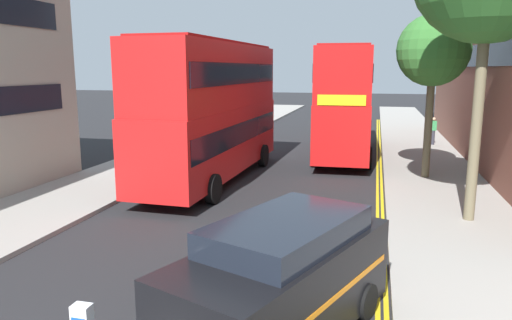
{
  "coord_description": "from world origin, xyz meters",
  "views": [
    {
      "loc": [
        4.02,
        -3.16,
        4.58
      ],
      "look_at": [
        0.5,
        11.0,
        1.8
      ],
      "focal_mm": 33.67,
      "sensor_mm": 36.0,
      "label": 1
    }
  ],
  "objects": [
    {
      "name": "taxi_minivan",
      "position": [
        2.58,
        4.22,
        1.07
      ],
      "size": [
        3.51,
        5.16,
        2.12
      ],
      "color": "black",
      "rests_on": "ground"
    },
    {
      "name": "sidewalk_right",
      "position": [
        6.5,
        16.0,
        0.07
      ],
      "size": [
        4.0,
        80.0,
        0.14
      ],
      "primitive_type": "cube",
      "color": "#9E9991",
      "rests_on": "ground"
    },
    {
      "name": "kerb_line_outer",
      "position": [
        4.4,
        14.0,
        0.0
      ],
      "size": [
        0.1,
        56.0,
        0.01
      ],
      "primitive_type": "cube",
      "color": "yellow",
      "rests_on": "ground"
    },
    {
      "name": "pedestrian_far",
      "position": [
        7.41,
        26.75,
        0.99
      ],
      "size": [
        0.34,
        0.22,
        1.62
      ],
      "color": "#2D2D38",
      "rests_on": "sidewalk_right"
    },
    {
      "name": "double_decker_bus_oncoming",
      "position": [
        2.43,
        22.56,
        3.03
      ],
      "size": [
        3.09,
        10.89,
        5.64
      ],
      "color": "red",
      "rests_on": "ground"
    },
    {
      "name": "sidewalk_left",
      "position": [
        -6.5,
        16.0,
        0.07
      ],
      "size": [
        4.0,
        80.0,
        0.14
      ],
      "primitive_type": "cube",
      "color": "#9E9991",
      "rests_on": "ground"
    },
    {
      "name": "double_decker_bus_away",
      "position": [
        -2.42,
        15.41,
        3.03
      ],
      "size": [
        3.04,
        10.88,
        5.64
      ],
      "color": "red",
      "rests_on": "ground"
    },
    {
      "name": "street_tree_near",
      "position": [
        6.16,
        17.54,
        5.26
      ],
      "size": [
        2.88,
        2.88,
        6.61
      ],
      "color": "#6B6047",
      "rests_on": "sidewalk_right"
    },
    {
      "name": "kerb_line_inner",
      "position": [
        4.24,
        14.0,
        0.0
      ],
      "size": [
        0.1,
        56.0,
        0.01
      ],
      "primitive_type": "cube",
      "color": "yellow",
      "rests_on": "ground"
    }
  ]
}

